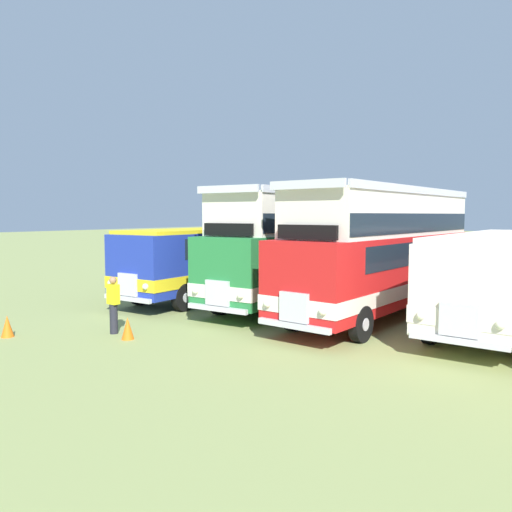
# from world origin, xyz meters

# --- Properties ---
(bus_first_in_row) EXTENTS (2.82, 10.01, 2.99)m
(bus_first_in_row) POSITION_xyz_m (-13.20, -0.24, 1.75)
(bus_first_in_row) COLOR #1E339E
(bus_first_in_row) RESTS_ON ground
(bus_second_in_row) EXTENTS (2.93, 10.23, 4.52)m
(bus_second_in_row) POSITION_xyz_m (-9.43, 0.31, 2.36)
(bus_second_in_row) COLOR #237538
(bus_second_in_row) RESTS_ON ground
(bus_third_in_row) EXTENTS (3.16, 11.29, 4.52)m
(bus_third_in_row) POSITION_xyz_m (-5.65, 0.12, 2.36)
(bus_third_in_row) COLOR red
(bus_third_in_row) RESTS_ON ground
(bus_fourth_in_row) EXTENTS (2.72, 9.74, 2.99)m
(bus_fourth_in_row) POSITION_xyz_m (-1.89, 0.17, 1.75)
(bus_fourth_in_row) COLOR silver
(bus_fourth_in_row) RESTS_ON ground
(cone_near_end) EXTENTS (0.36, 0.36, 0.64)m
(cone_near_end) POSITION_xyz_m (-13.42, -9.40, 0.32)
(cone_near_end) COLOR orange
(cone_near_end) RESTS_ON ground
(cone_mid_row) EXTENTS (0.36, 0.36, 0.64)m
(cone_mid_row) POSITION_xyz_m (-10.33, -7.54, 0.32)
(cone_mid_row) COLOR orange
(cone_mid_row) RESTS_ON ground
(marshal_person) EXTENTS (0.36, 0.24, 1.73)m
(marshal_person) POSITION_xyz_m (-11.22, -7.32, 0.89)
(marshal_person) COLOR #23232D
(marshal_person) RESTS_ON ground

